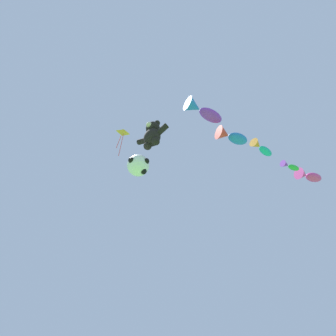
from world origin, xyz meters
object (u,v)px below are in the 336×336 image
(teddy_bear_kite, at_px, (152,135))
(soccer_ball_kite, at_px, (138,165))
(fish_kite_violet, at_px, (202,111))
(fish_kite_teal, at_px, (261,148))
(fish_kite_emerald, at_px, (290,166))
(fish_kite_magenta, at_px, (308,176))
(fish_kite_cobalt, at_px, (231,136))
(diamond_kite, at_px, (122,135))

(teddy_bear_kite, xyz_separation_m, soccer_ball_kite, (-0.52, -0.07, -1.81))
(fish_kite_violet, relative_size, fish_kite_teal, 1.29)
(soccer_ball_kite, relative_size, fish_kite_emerald, 0.68)
(teddy_bear_kite, height_order, fish_kite_violet, fish_kite_violet)
(fish_kite_teal, distance_m, fish_kite_emerald, 2.41)
(fish_kite_magenta, bearing_deg, fish_kite_cobalt, -114.18)
(teddy_bear_kite, relative_size, fish_kite_cobalt, 0.86)
(soccer_ball_kite, bearing_deg, fish_kite_violet, 40.09)
(soccer_ball_kite, relative_size, fish_kite_teal, 0.51)
(fish_kite_emerald, bearing_deg, diamond_kite, -135.04)
(fish_kite_emerald, height_order, fish_kite_magenta, fish_kite_magenta)
(teddy_bear_kite, height_order, soccer_ball_kite, teddy_bear_kite)
(soccer_ball_kite, xyz_separation_m, fish_kite_violet, (2.40, 2.02, 4.96))
(soccer_ball_kite, bearing_deg, fish_kite_emerald, 58.63)
(fish_kite_magenta, bearing_deg, fish_kite_emerald, -110.43)
(soccer_ball_kite, height_order, diamond_kite, diamond_kite)
(fish_kite_violet, relative_size, fish_kite_emerald, 1.71)
(teddy_bear_kite, relative_size, diamond_kite, 0.61)
(fish_kite_cobalt, relative_size, fish_kite_emerald, 1.43)
(fish_kite_teal, relative_size, diamond_kite, 0.66)
(fish_kite_cobalt, height_order, fish_kite_magenta, fish_kite_magenta)
(soccer_ball_kite, height_order, fish_kite_emerald, fish_kite_emerald)
(fish_kite_violet, relative_size, fish_kite_magenta, 1.20)
(fish_kite_teal, bearing_deg, fish_kite_violet, -111.94)
(soccer_ball_kite, xyz_separation_m, fish_kite_teal, (4.27, 6.65, 5.09))
(fish_kite_teal, bearing_deg, teddy_bear_kite, -119.65)
(fish_kite_cobalt, relative_size, fish_kite_magenta, 1.00)
(teddy_bear_kite, height_order, diamond_kite, diamond_kite)
(teddy_bear_kite, distance_m, soccer_ball_kite, 1.89)
(teddy_bear_kite, bearing_deg, fish_kite_violet, 46.06)
(fish_kite_violet, height_order, diamond_kite, diamond_kite)
(fish_kite_magenta, height_order, diamond_kite, diamond_kite)
(teddy_bear_kite, height_order, fish_kite_magenta, fish_kite_magenta)
(fish_kite_cobalt, bearing_deg, diamond_kite, -149.56)
(fish_kite_cobalt, bearing_deg, fish_kite_violet, -107.69)
(fish_kite_teal, xyz_separation_m, fish_kite_magenta, (1.97, 4.52, 0.01))
(fish_kite_teal, height_order, fish_kite_magenta, fish_kite_magenta)
(fish_kite_cobalt, relative_size, diamond_kite, 0.71)
(teddy_bear_kite, bearing_deg, diamond_kite, 167.34)
(fish_kite_teal, relative_size, fish_kite_emerald, 1.33)
(fish_kite_teal, relative_size, fish_kite_magenta, 0.92)
(fish_kite_violet, height_order, fish_kite_magenta, fish_kite_magenta)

